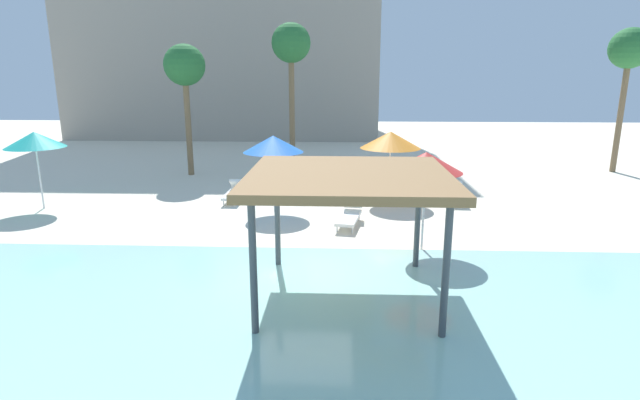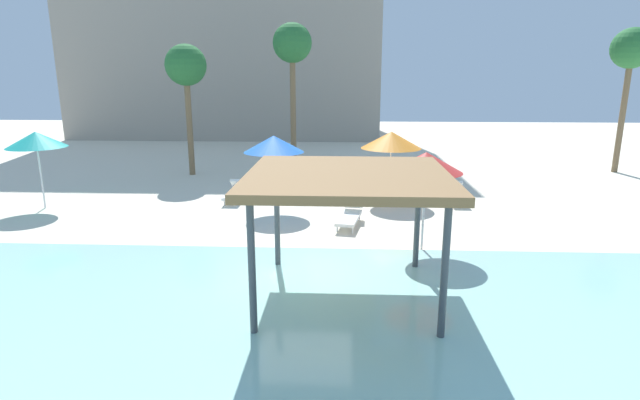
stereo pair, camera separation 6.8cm
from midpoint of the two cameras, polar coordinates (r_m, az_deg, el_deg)
ground_plane at (r=12.69m, az=-1.75°, el=-7.91°), size 80.00×80.00×0.00m
shade_pavilion at (r=10.47m, az=3.37°, el=2.20°), size 4.18×4.18×2.78m
beach_umbrella_red_0 at (r=13.73m, az=12.08°, el=4.20°), size 1.97×1.97×2.74m
beach_umbrella_orange_1 at (r=19.15m, az=8.19°, el=6.76°), size 2.27×2.27×2.66m
beach_umbrella_teal_2 at (r=20.47m, az=-29.45°, el=5.99°), size 2.03×2.03×2.78m
beach_umbrella_blue_3 at (r=17.61m, az=-5.16°, el=6.35°), size 2.11×2.11×2.68m
lounge_chair_0 at (r=16.29m, az=3.52°, el=-1.67°), size 0.92×1.97×0.74m
lounge_chair_1 at (r=19.84m, az=-1.41°, el=1.24°), size 0.92×1.97×0.74m
lounge_chair_2 at (r=19.86m, az=15.30°, el=0.75°), size 0.68×1.92×0.74m
lounge_chair_3 at (r=19.70m, az=-9.44°, el=0.96°), size 0.62×1.90×0.74m
palm_tree_0 at (r=25.39m, az=-3.08°, el=16.93°), size 1.90×1.90×7.15m
palm_tree_1 at (r=28.68m, az=31.92°, el=14.05°), size 1.90×1.90×6.87m
palm_tree_2 at (r=24.74m, az=-14.90°, el=14.27°), size 1.90×1.90×6.10m
hotel_block_0 at (r=42.53m, az=-10.12°, el=21.10°), size 23.01×10.83×20.10m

